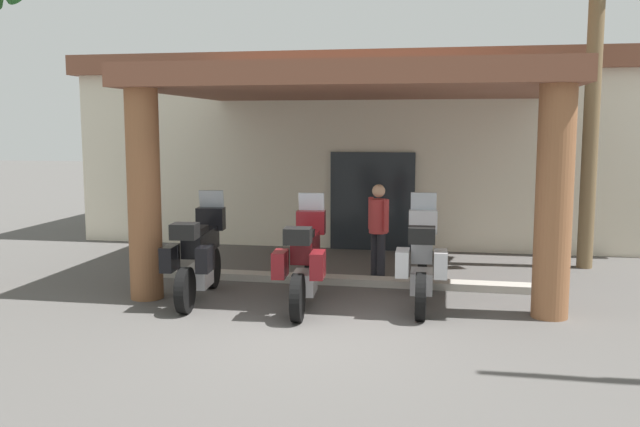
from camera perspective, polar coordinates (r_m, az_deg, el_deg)
name	(u,v)px	position (r m, az deg, el deg)	size (l,w,h in m)	color
ground_plane	(314,330)	(8.99, -0.51, -9.71)	(80.00, 80.00, 0.00)	#514F4C
motel_building	(383,145)	(16.83, 5.27, 5.70)	(13.96, 10.69, 4.23)	silver
motorcycle_black	(199,255)	(10.51, -10.12, -3.43)	(0.76, 2.21, 1.61)	black
motorcycle_maroon	(305,260)	(9.93, -1.30, -3.94)	(0.74, 2.21, 1.61)	black
motorcycle_silver	(422,259)	(10.11, 8.52, -3.82)	(0.72, 2.21, 1.61)	black
pedestrian	(378,225)	(11.69, 4.90, -0.98)	(0.39, 0.41, 1.66)	black
palm_tree_near_portico	(596,0)	(13.73, 22.12, 16.22)	(2.15, 2.19, 6.41)	brown
curb_strip	(326,279)	(11.60, 0.48, -5.53)	(7.01, 0.36, 0.12)	#ADA89E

